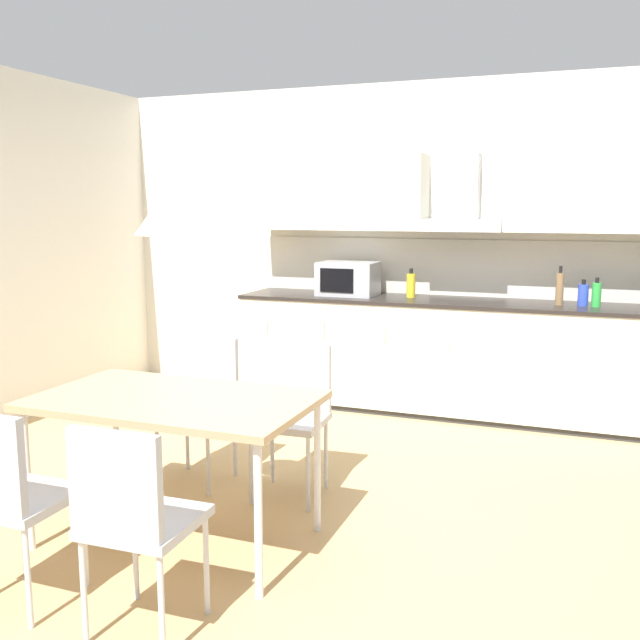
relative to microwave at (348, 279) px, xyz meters
name	(u,v)px	position (x,y,z in m)	size (l,w,h in m)	color
ground_plane	(247,536)	(0.33, -2.57, -1.08)	(7.70, 8.68, 0.02)	tan
wall_back	(398,244)	(0.33, 0.37, 0.28)	(6.16, 0.10, 2.70)	silver
kitchen_counter	(456,357)	(0.93, 0.00, -0.60)	(3.60, 0.67, 0.93)	#333333
backsplash_tile	(465,268)	(0.93, 0.31, 0.09)	(3.58, 0.02, 0.47)	silver
upper_wall_cabinets	(465,193)	(0.93, 0.15, 0.70)	(3.58, 0.40, 0.62)	silver
microwave	(348,279)	(0.00, 0.00, 0.00)	(0.48, 0.35, 0.28)	#ADADB2
bottle_yellow	(411,285)	(0.53, 0.05, -0.04)	(0.07, 0.07, 0.24)	yellow
bottle_brown	(560,288)	(1.69, -0.01, -0.01)	(0.06, 0.06, 0.30)	brown
bottle_green	(596,294)	(1.96, -0.01, -0.05)	(0.07, 0.07, 0.22)	green
bottle_blue	(583,295)	(1.86, 0.01, -0.06)	(0.08, 0.08, 0.20)	blue
dining_table	(174,407)	(0.03, -2.75, -0.38)	(1.36, 0.81, 0.74)	tan
chair_near_left	(6,487)	(-0.27, -3.54, -0.54)	(0.40, 0.40, 0.87)	#B2B2B7
chair_near_right	(132,510)	(0.34, -3.54, -0.54)	(0.41, 0.41, 0.87)	#B2B2B7
chair_far_left	(202,394)	(-0.27, -1.96, -0.54)	(0.41, 0.41, 0.87)	#B2B2B7
chair_far_right	(294,404)	(0.33, -1.96, -0.54)	(0.43, 0.43, 0.87)	#B2B2B7
pendant_lamp	(168,211)	(0.03, -2.75, 0.57)	(0.32, 0.32, 0.22)	silver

